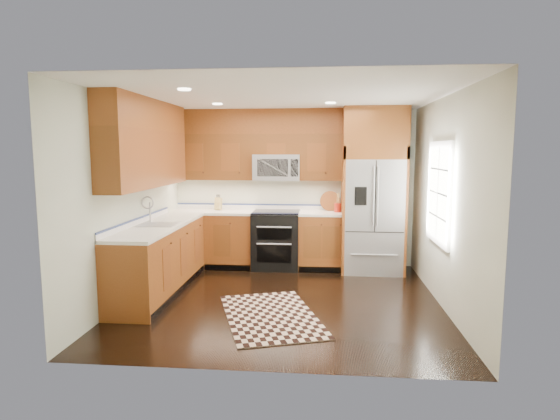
# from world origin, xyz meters

# --- Properties ---
(ground) EXTENTS (4.00, 4.00, 0.00)m
(ground) POSITION_xyz_m (0.00, 0.00, 0.00)
(ground) COLOR black
(ground) RESTS_ON ground
(wall_back) EXTENTS (4.00, 0.02, 2.60)m
(wall_back) POSITION_xyz_m (0.00, 2.00, 1.30)
(wall_back) COLOR silver
(wall_back) RESTS_ON ground
(wall_left) EXTENTS (0.02, 4.00, 2.60)m
(wall_left) POSITION_xyz_m (-2.00, 0.00, 1.30)
(wall_left) COLOR silver
(wall_left) RESTS_ON ground
(wall_right) EXTENTS (0.02, 4.00, 2.60)m
(wall_right) POSITION_xyz_m (2.00, 0.00, 1.30)
(wall_right) COLOR silver
(wall_right) RESTS_ON ground
(window) EXTENTS (0.04, 1.10, 1.30)m
(window) POSITION_xyz_m (1.98, 0.20, 1.40)
(window) COLOR white
(window) RESTS_ON ground
(base_cabinets) EXTENTS (2.85, 3.00, 0.90)m
(base_cabinets) POSITION_xyz_m (-1.23, 0.90, 0.45)
(base_cabinets) COLOR brown
(base_cabinets) RESTS_ON ground
(countertop) EXTENTS (2.86, 3.01, 0.04)m
(countertop) POSITION_xyz_m (-1.09, 1.01, 0.92)
(countertop) COLOR white
(countertop) RESTS_ON base_cabinets
(upper_cabinets) EXTENTS (2.85, 3.00, 1.15)m
(upper_cabinets) POSITION_xyz_m (-1.15, 1.09, 2.02)
(upper_cabinets) COLOR brown
(upper_cabinets) RESTS_ON ground
(range) EXTENTS (0.76, 0.67, 0.95)m
(range) POSITION_xyz_m (-0.25, 1.67, 0.47)
(range) COLOR black
(range) RESTS_ON ground
(microwave) EXTENTS (0.76, 0.40, 0.42)m
(microwave) POSITION_xyz_m (-0.25, 1.80, 1.66)
(microwave) COLOR #B2B2B7
(microwave) RESTS_ON ground
(refrigerator) EXTENTS (0.98, 0.75, 2.60)m
(refrigerator) POSITION_xyz_m (1.30, 1.63, 1.30)
(refrigerator) COLOR #B2B2B7
(refrigerator) RESTS_ON ground
(sink_faucet) EXTENTS (0.54, 0.44, 0.37)m
(sink_faucet) POSITION_xyz_m (-1.73, 0.23, 0.99)
(sink_faucet) COLOR #B2B2B7
(sink_faucet) RESTS_ON countertop
(rug) EXTENTS (1.49, 1.92, 0.01)m
(rug) POSITION_xyz_m (-0.09, -0.60, 0.01)
(rug) COLOR black
(rug) RESTS_ON ground
(knife_block) EXTENTS (0.11, 0.14, 0.26)m
(knife_block) POSITION_xyz_m (-1.24, 1.81, 1.05)
(knife_block) COLOR #A28D4F
(knife_block) RESTS_ON countertop
(utensil_crock) EXTENTS (0.12, 0.12, 0.31)m
(utensil_crock) POSITION_xyz_m (0.75, 1.71, 1.05)
(utensil_crock) COLOR #A42114
(utensil_crock) RESTS_ON countertop
(cutting_board) EXTENTS (0.38, 0.38, 0.02)m
(cutting_board) POSITION_xyz_m (0.63, 1.89, 0.95)
(cutting_board) COLOR brown
(cutting_board) RESTS_ON countertop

